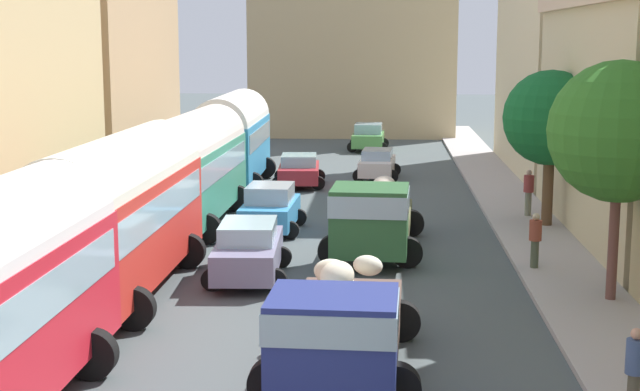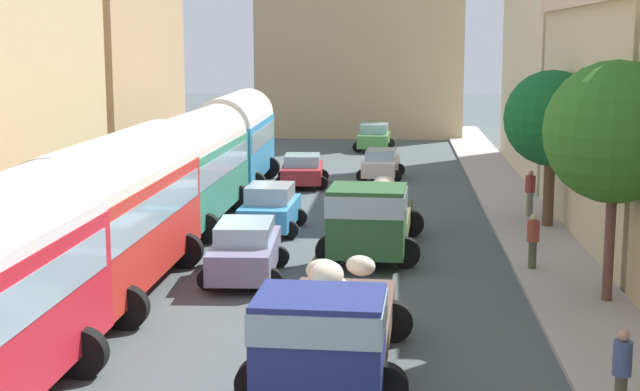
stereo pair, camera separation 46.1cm
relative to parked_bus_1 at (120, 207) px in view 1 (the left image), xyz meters
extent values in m
plane|color=#485152|center=(4.60, 11.50, -2.33)|extent=(154.00, 154.00, 0.00)
cube|color=gray|center=(-2.65, 11.50, -2.26)|extent=(2.50, 70.00, 0.14)
cube|color=#A8A19F|center=(11.85, 11.50, -2.26)|extent=(2.50, 70.00, 0.14)
cube|color=tan|center=(-6.05, 18.81, 3.50)|extent=(4.29, 12.33, 11.65)
cube|color=beige|center=(15.81, 23.39, 4.06)|extent=(5.42, 14.61, 12.77)
cube|color=tan|center=(4.60, 42.02, 4.52)|extent=(13.77, 7.81, 13.71)
cube|color=tan|center=(-0.22, 40.07, 6.53)|extent=(2.50, 2.50, 17.73)
cube|color=tan|center=(9.42, 40.07, 6.53)|extent=(2.50, 2.50, 17.73)
cylinder|color=black|center=(1.11, -6.03, -1.83)|extent=(1.00, 0.35, 1.00)
cube|color=red|center=(0.00, 0.00, -0.56)|extent=(2.39, 9.40, 2.54)
cylinder|color=silver|center=(0.00, 0.00, 0.70)|extent=(2.35, 9.21, 2.29)
cube|color=#99B7C6|center=(0.00, 0.00, -0.01)|extent=(2.44, 8.65, 0.81)
cylinder|color=black|center=(-1.09, 2.92, -1.83)|extent=(1.00, 0.35, 1.00)
cylinder|color=black|center=(1.13, 2.90, -1.83)|extent=(1.00, 0.35, 1.00)
cylinder|color=black|center=(-1.13, -2.90, -1.83)|extent=(1.00, 0.35, 1.00)
cylinder|color=black|center=(1.09, -2.92, -1.83)|extent=(1.00, 0.35, 1.00)
cube|color=#388E71|center=(0.00, 9.00, -0.64)|extent=(2.47, 9.37, 2.39)
cylinder|color=silver|center=(0.00, 9.00, 0.56)|extent=(2.42, 9.18, 2.26)
cube|color=#99B7C6|center=(0.00, 9.00, -0.11)|extent=(2.51, 8.62, 0.76)
cylinder|color=black|center=(-1.05, 11.91, -1.83)|extent=(1.00, 0.35, 1.00)
cylinder|color=black|center=(1.15, 11.87, -1.83)|extent=(1.00, 0.35, 1.00)
cylinder|color=black|center=(-1.15, 6.13, -1.83)|extent=(1.00, 0.35, 1.00)
cylinder|color=black|center=(1.05, 6.09, -1.83)|extent=(1.00, 0.35, 1.00)
cube|color=teal|center=(0.00, 18.00, -0.59)|extent=(2.58, 8.11, 2.48)
cylinder|color=silver|center=(0.00, 18.00, 0.64)|extent=(2.53, 7.95, 2.42)
cube|color=#99B7C6|center=(0.00, 18.00, -0.05)|extent=(2.62, 7.47, 0.79)
cylinder|color=black|center=(-1.21, 20.49, -1.83)|extent=(1.00, 0.35, 1.00)
cylinder|color=black|center=(1.14, 20.52, -1.83)|extent=(1.00, 0.35, 1.00)
cylinder|color=black|center=(-1.14, 15.48, -1.83)|extent=(1.00, 0.35, 1.00)
cylinder|color=black|center=(1.21, 15.51, -1.83)|extent=(1.00, 0.35, 1.00)
cube|color=navy|center=(5.91, -7.42, -1.01)|extent=(2.31, 1.98, 1.75)
cube|color=#99B7C6|center=(5.91, -7.42, -0.52)|extent=(2.35, 2.06, 0.56)
cube|color=brown|center=(6.02, -4.11, -1.61)|extent=(2.40, 4.80, 0.55)
ellipsoid|color=silver|center=(5.60, -5.39, -1.11)|extent=(1.23, 1.20, 0.44)
ellipsoid|color=silver|center=(6.13, -5.70, -1.09)|extent=(1.18, 1.13, 0.49)
ellipsoid|color=beige|center=(5.82, -3.52, -1.07)|extent=(1.04, 1.11, 0.53)
ellipsoid|color=silver|center=(5.65, -3.48, -0.72)|extent=(0.78, 0.62, 0.51)
ellipsoid|color=beige|center=(5.74, -4.10, -0.62)|extent=(1.07, 1.03, 0.59)
ellipsoid|color=beige|center=(6.44, -2.68, -0.78)|extent=(0.92, 0.90, 0.46)
ellipsoid|color=beige|center=(5.90, -5.68, -0.25)|extent=(0.90, 0.99, 0.57)
cylinder|color=black|center=(7.04, -7.25, -1.88)|extent=(0.90, 0.32, 0.90)
cylinder|color=black|center=(4.80, -7.18, -1.88)|extent=(0.90, 0.32, 0.90)
cylinder|color=black|center=(7.17, -3.28, -1.88)|extent=(0.90, 0.32, 0.90)
cylinder|color=black|center=(4.93, -3.20, -1.88)|extent=(0.90, 0.32, 0.90)
cube|color=#28592F|center=(6.39, 3.26, -0.91)|extent=(2.29, 2.27, 1.95)
cube|color=#99B7C6|center=(6.39, 3.26, -0.36)|extent=(2.33, 2.36, 0.62)
cube|color=#4D4F31|center=(6.58, 6.89, -1.61)|extent=(2.44, 5.20, 0.55)
ellipsoid|color=beige|center=(6.99, 5.22, -1.07)|extent=(1.05, 0.93, 0.52)
ellipsoid|color=beige|center=(6.09, 6.86, -1.03)|extent=(0.96, 1.04, 0.59)
ellipsoid|color=beige|center=(6.52, 6.33, -1.09)|extent=(1.08, 1.14, 0.48)
ellipsoid|color=beige|center=(6.48, 5.65, -0.63)|extent=(0.65, 0.81, 0.59)
ellipsoid|color=beige|center=(6.95, 7.53, -0.70)|extent=(0.92, 1.10, 0.53)
ellipsoid|color=beige|center=(6.79, 8.64, -0.68)|extent=(1.02, 1.16, 0.54)
cylinder|color=black|center=(7.49, 3.39, -1.88)|extent=(0.90, 0.31, 0.90)
cylinder|color=black|center=(5.31, 3.51, -1.88)|extent=(0.90, 0.31, 0.90)
cylinder|color=black|center=(7.71, 7.75, -1.88)|extent=(0.90, 0.31, 0.90)
cylinder|color=black|center=(5.53, 7.86, -1.88)|extent=(0.90, 0.31, 0.90)
cube|color=silver|center=(6.48, 20.64, -1.72)|extent=(1.78, 3.74, 0.69)
cube|color=#99B1C9|center=(6.48, 20.64, -1.14)|extent=(1.47, 1.98, 0.46)
cylinder|color=black|center=(7.16, 19.46, -2.03)|extent=(0.60, 0.21, 0.60)
cylinder|color=black|center=(5.64, 19.57, -2.03)|extent=(0.60, 0.21, 0.60)
cylinder|color=black|center=(7.32, 21.71, -2.03)|extent=(0.60, 0.21, 0.60)
cylinder|color=black|center=(5.79, 21.82, -2.03)|extent=(0.60, 0.21, 0.60)
cube|color=#519A4A|center=(5.85, 32.12, -1.69)|extent=(1.92, 3.86, 0.75)
cube|color=#8FBAC9|center=(5.85, 32.12, -1.03)|extent=(1.64, 2.03, 0.56)
cylinder|color=black|center=(6.70, 30.91, -2.03)|extent=(0.60, 0.21, 0.60)
cylinder|color=black|center=(4.92, 30.98, -2.03)|extent=(0.60, 0.21, 0.60)
cylinder|color=black|center=(6.78, 33.26, -2.03)|extent=(0.60, 0.21, 0.60)
cylinder|color=black|center=(5.00, 33.33, -2.03)|extent=(0.60, 0.21, 0.60)
cube|color=gray|center=(3.05, 1.85, -1.66)|extent=(1.89, 4.25, 0.81)
cube|color=#9DC3CE|center=(3.05, 1.85, -0.99)|extent=(1.59, 2.24, 0.52)
cylinder|color=black|center=(2.15, 3.10, -2.03)|extent=(0.60, 0.21, 0.60)
cylinder|color=black|center=(3.82, 3.18, -2.03)|extent=(0.60, 0.21, 0.60)
cylinder|color=black|center=(2.27, 0.52, -2.03)|extent=(0.60, 0.21, 0.60)
cylinder|color=black|center=(3.95, 0.60, -2.03)|extent=(0.60, 0.21, 0.60)
cube|color=#3990D0|center=(2.88, 8.16, -1.67)|extent=(1.78, 3.68, 0.78)
cube|color=#A4B2BD|center=(2.88, 8.16, -0.99)|extent=(1.53, 1.93, 0.59)
cylinder|color=black|center=(2.07, 9.31, -2.03)|extent=(0.60, 0.21, 0.60)
cylinder|color=black|center=(3.76, 9.26, -2.03)|extent=(0.60, 0.21, 0.60)
cylinder|color=black|center=(2.01, 7.05, -2.03)|extent=(0.60, 0.21, 0.60)
cylinder|color=black|center=(3.70, 7.01, -2.03)|extent=(0.60, 0.21, 0.60)
cube|color=#AE252D|center=(2.96, 18.26, -1.73)|extent=(1.98, 3.73, 0.67)
cube|color=#94C0C5|center=(2.96, 18.26, -1.15)|extent=(1.66, 1.98, 0.49)
cylinder|color=black|center=(2.01, 19.33, -2.03)|extent=(0.60, 0.21, 0.60)
cylinder|color=black|center=(3.78, 19.43, -2.03)|extent=(0.60, 0.21, 0.60)
cylinder|color=black|center=(2.15, 17.08, -2.03)|extent=(0.60, 0.21, 0.60)
cylinder|color=black|center=(3.91, 17.18, -2.03)|extent=(0.60, 0.21, 0.60)
cylinder|color=slate|center=(12.11, 11.07, -2.26)|extent=(0.21, 0.21, 0.14)
cylinder|color=slate|center=(12.11, 11.07, -1.75)|extent=(0.26, 0.26, 0.88)
cylinder|color=#913536|center=(12.11, 11.07, -1.00)|extent=(0.39, 0.39, 0.62)
sphere|color=tan|center=(12.11, 11.07, -0.59)|extent=(0.21, 0.21, 0.21)
cylinder|color=#464E3A|center=(11.10, 3.09, -2.26)|extent=(0.19, 0.19, 0.14)
cylinder|color=#464E3A|center=(11.10, 3.09, -1.80)|extent=(0.33, 0.33, 0.79)
cylinder|color=brown|center=(11.10, 3.09, -1.11)|extent=(0.50, 0.50, 0.58)
sphere|color=tan|center=(11.10, 3.09, -0.71)|extent=(0.21, 0.21, 0.21)
cylinder|color=#435886|center=(11.05, -7.73, -1.04)|extent=(0.45, 0.45, 0.60)
sphere|color=tan|center=(11.05, -7.73, -0.64)|extent=(0.20, 0.20, 0.20)
cylinder|color=brown|center=(12.50, -0.06, -0.81)|extent=(0.25, 0.25, 3.05)
sphere|color=#306F24|center=(12.50, -0.06, 2.03)|extent=(3.50, 3.50, 3.50)
cylinder|color=brown|center=(12.50, 9.33, -1.00)|extent=(0.38, 0.38, 2.67)
sphere|color=#145A29|center=(12.50, 9.33, 1.57)|extent=(3.30, 3.30, 3.30)
camera|label=1|loc=(6.76, -23.05, 4.28)|focal=52.07mm
camera|label=2|loc=(7.22, -23.01, 4.28)|focal=52.07mm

